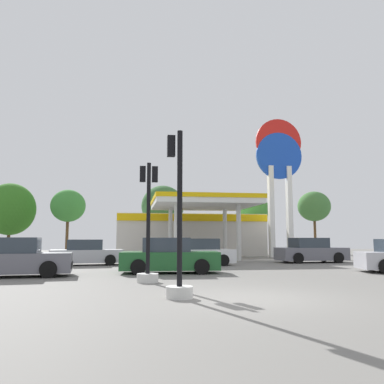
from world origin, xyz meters
name	(u,v)px	position (x,y,z in m)	size (l,w,h in m)	color
ground_plane	(251,298)	(0.00, 0.00, 0.00)	(90.00, 90.00, 0.00)	slate
gas_station	(191,232)	(2.06, 24.66, 2.13)	(12.90, 13.32, 4.52)	beige
station_pole_sign	(279,169)	(9.18, 21.42, 7.45)	(4.01, 0.56, 11.76)	white
car_1	(87,253)	(-5.69, 13.59, 0.66)	(4.28, 2.29, 1.47)	black
car_3	(197,253)	(0.56, 12.27, 0.69)	(4.47, 2.43, 1.52)	black
car_4	(311,251)	(8.26, 14.00, 0.71)	(4.47, 2.18, 1.57)	black
car_5	(15,259)	(-7.73, 6.83, 0.71)	(4.54, 2.35, 1.56)	black
car_6	(169,257)	(-1.42, 7.67, 0.70)	(4.47, 2.23, 1.56)	black
traffic_signal_1	(148,240)	(-2.51, 4.02, 1.46)	(0.75, 0.75, 4.23)	silver
traffic_signal_2	(178,246)	(-1.87, 0.21, 1.32)	(0.70, 0.71, 4.38)	silver
tree_0	(10,209)	(-14.52, 28.85, 4.27)	(4.62, 4.62, 6.71)	brown
tree_1	(68,206)	(-9.12, 27.97, 4.57)	(3.20, 3.20, 6.10)	brown
tree_2	(163,206)	(-0.32, 26.88, 4.58)	(4.01, 4.01, 6.51)	brown
tree_3	(254,210)	(8.66, 26.94, 4.32)	(2.81, 2.81, 5.76)	brown
tree_4	(314,207)	(15.49, 28.21, 4.83)	(3.34, 3.34, 6.39)	brown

